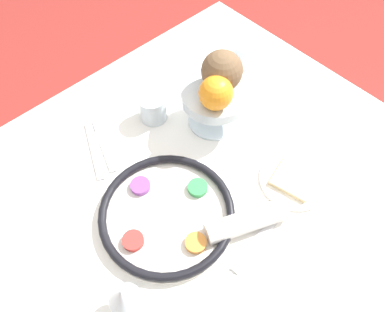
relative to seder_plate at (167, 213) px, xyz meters
The scene contains 14 objects.
ground_plane 0.73m from the seder_plate, 10.10° to the left, with size 8.00×8.00×0.00m, color maroon.
dining_table 0.39m from the seder_plate, 10.10° to the left, with size 1.10×0.98×0.70m.
seder_plate is the anchor object (origin of this frame).
wine_glass 0.22m from the seder_plate, 152.01° to the right, with size 0.06×0.06×0.12m.
fruit_stand 0.32m from the seder_plate, 25.11° to the left, with size 0.18×0.18×0.12m.
orange_fruit 0.31m from the seder_plate, 21.75° to the left, with size 0.08×0.08×0.08m.
coconut 0.37m from the seder_plate, 23.98° to the left, with size 0.10×0.10×0.10m.
bread_plate 0.33m from the seder_plate, 25.79° to the right, with size 0.17×0.17×0.02m.
napkin_roll 0.18m from the seder_plate, 50.58° to the right, with size 0.20×0.12×0.05m.
cup_near 0.57m from the seder_plate, 24.74° to the left, with size 0.08×0.08×0.08m.
cup_mid 0.31m from the seder_plate, 56.29° to the left, with size 0.08×0.08×0.08m.
fork_left 0.27m from the seder_plate, 93.62° to the left, with size 0.10×0.18×0.01m.
fork_right 0.27m from the seder_plate, 87.34° to the left, with size 0.08×0.19×0.01m.
spoon 0.21m from the seder_plate, 60.72° to the right, with size 0.17×0.04×0.01m.
Camera 1 is at (-0.35, -0.34, 1.51)m, focal length 35.00 mm.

